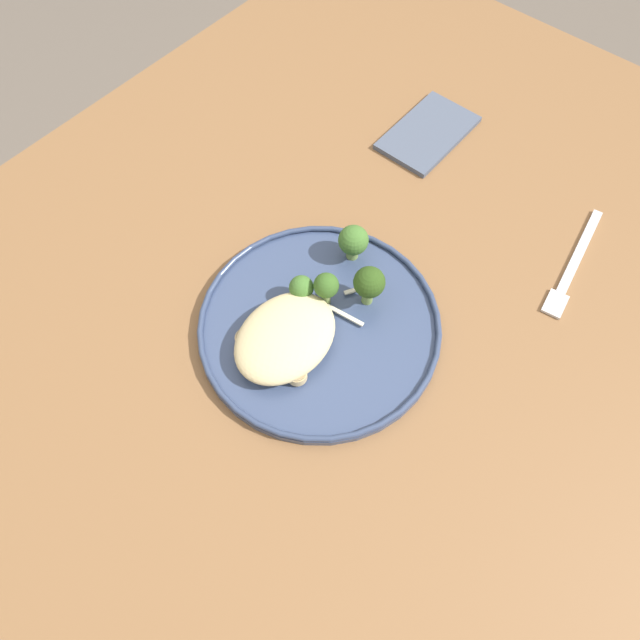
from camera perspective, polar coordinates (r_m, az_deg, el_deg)
ground at (r=1.40m, az=-0.66°, el=-14.88°), size 6.00×6.00×0.00m
wooden_dining_table at (r=0.77m, az=-1.15°, el=-2.82°), size 1.40×1.00×0.74m
dinner_plate at (r=0.69m, az=0.00°, el=-0.46°), size 0.29×0.29×0.02m
noodle_bed at (r=0.66m, az=-3.45°, el=-1.70°), size 0.13×0.10×0.04m
seared_scallop_large_seared at (r=0.68m, az=-2.15°, el=-0.16°), size 0.02×0.02×0.01m
seared_scallop_left_edge at (r=0.66m, az=-2.76°, el=-2.22°), size 0.03×0.03×0.02m
seared_scallop_center_golden at (r=0.65m, az=-2.28°, el=-5.40°), size 0.02×0.02×0.01m
seared_scallop_tilted_round at (r=0.67m, az=-7.28°, el=-1.88°), size 0.03×0.03×0.01m
seared_scallop_on_noodles at (r=0.67m, az=-0.55°, el=-1.06°), size 0.03×0.03×0.01m
seared_scallop_rear_pale at (r=0.67m, az=-4.08°, el=-1.06°), size 0.03×0.03×0.02m
broccoli_floret_rear_charred at (r=0.72m, az=3.30°, el=7.78°), size 0.04×0.04×0.05m
broccoli_floret_beside_noodles at (r=0.69m, az=-1.85°, el=3.14°), size 0.03×0.03×0.04m
broccoli_floret_tall_stalk at (r=0.68m, az=4.87°, el=3.62°), size 0.04×0.04×0.06m
broccoli_floret_right_tilted at (r=0.67m, az=0.61°, el=3.31°), size 0.03×0.03×0.05m
onion_sliver_pale_crescent at (r=0.71m, az=3.87°, el=3.08°), size 0.04×0.02×0.00m
onion_sliver_curled_piece at (r=0.69m, az=2.32°, el=0.55°), size 0.01×0.05×0.00m
dinner_fork at (r=0.81m, az=23.68°, el=4.98°), size 0.19×0.05×0.00m
folded_napkin at (r=0.91m, az=10.60°, el=17.68°), size 0.15×0.09×0.01m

